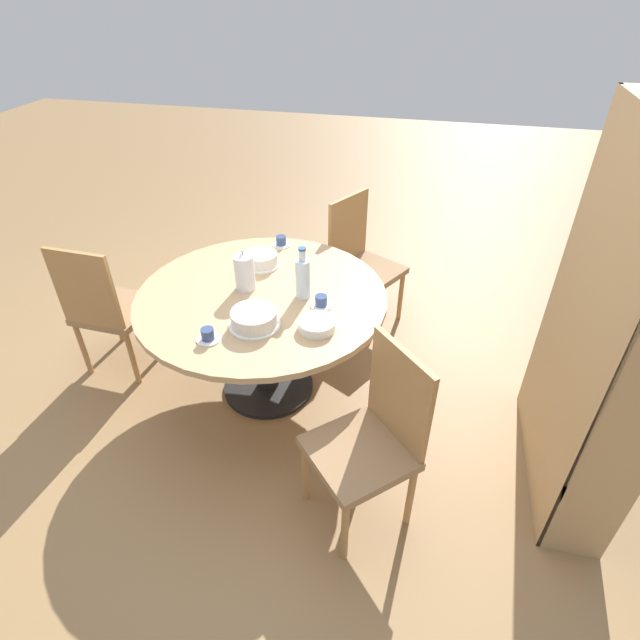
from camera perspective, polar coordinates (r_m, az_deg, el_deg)
ground_plane at (r=3.24m, az=-5.86°, el=-7.66°), size 14.00×14.00×0.00m
dining_table at (r=2.87m, az=-6.55°, el=0.83°), size 1.40×1.40×0.71m
chair_a at (r=3.59m, az=4.72°, el=6.81°), size 0.57×0.57×0.93m
chair_b at (r=3.35m, az=-23.16°, el=1.41°), size 0.44×0.44×0.93m
chair_c at (r=2.30m, az=5.98°, el=-13.21°), size 0.59×0.59×0.93m
bookshelf at (r=2.52m, az=29.41°, el=-1.71°), size 1.00×0.28×1.81m
coffee_pot at (r=2.81m, az=-8.63°, el=5.53°), size 0.11×0.11×0.24m
water_bottle at (r=2.70m, az=-1.98°, el=4.91°), size 0.08×0.08×0.30m
cake_main at (r=2.53m, az=-7.54°, el=0.13°), size 0.26×0.26×0.09m
cake_second at (r=3.06m, az=-6.73°, el=6.87°), size 0.23×0.23×0.08m
cup_a at (r=2.66m, az=0.13°, el=2.05°), size 0.12×0.12×0.07m
cup_b at (r=2.48m, az=-12.69°, el=-1.75°), size 0.12×0.12×0.07m
cup_c at (r=3.29m, az=-4.46°, el=8.90°), size 0.12×0.12×0.07m
plate_stack at (r=2.50m, az=-0.36°, el=-0.54°), size 0.19×0.19×0.05m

